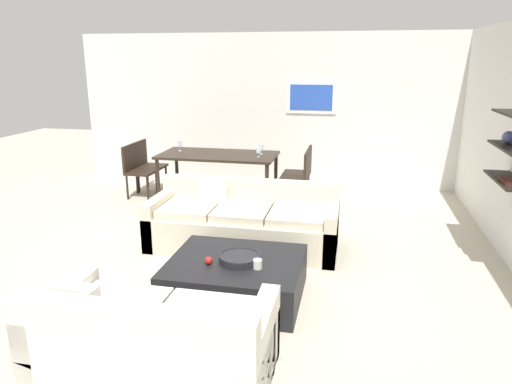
% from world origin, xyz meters
% --- Properties ---
extents(ground_plane, '(18.00, 18.00, 0.00)m').
position_xyz_m(ground_plane, '(0.00, 0.00, 0.00)').
color(ground_plane, '#BCB29E').
extents(back_wall_unit, '(8.40, 0.09, 2.70)m').
position_xyz_m(back_wall_unit, '(0.30, 3.53, 1.35)').
color(back_wall_unit, silver).
rests_on(back_wall_unit, ground).
extents(sofa_beige, '(2.28, 0.90, 0.78)m').
position_xyz_m(sofa_beige, '(-0.04, 0.34, 0.29)').
color(sofa_beige, beige).
rests_on(sofa_beige, ground).
extents(loveseat_white, '(1.65, 0.90, 0.78)m').
position_xyz_m(loveseat_white, '(-0.09, -2.25, 0.29)').
color(loveseat_white, silver).
rests_on(loveseat_white, ground).
extents(coffee_table, '(1.27, 1.09, 0.38)m').
position_xyz_m(coffee_table, '(0.18, -0.91, 0.19)').
color(coffee_table, black).
rests_on(coffee_table, ground).
extents(decorative_bowl, '(0.40, 0.40, 0.07)m').
position_xyz_m(decorative_bowl, '(0.22, -0.94, 0.42)').
color(decorative_bowl, black).
rests_on(decorative_bowl, coffee_table).
extents(candle_jar, '(0.08, 0.08, 0.09)m').
position_xyz_m(candle_jar, '(0.42, -1.05, 0.42)').
color(candle_jar, silver).
rests_on(candle_jar, coffee_table).
extents(apple_on_coffee_table, '(0.07, 0.07, 0.07)m').
position_xyz_m(apple_on_coffee_table, '(-0.05, -1.05, 0.42)').
color(apple_on_coffee_table, red).
rests_on(apple_on_coffee_table, coffee_table).
extents(dining_table, '(1.91, 0.95, 0.75)m').
position_xyz_m(dining_table, '(-0.93, 2.31, 0.68)').
color(dining_table, black).
rests_on(dining_table, ground).
extents(dining_chair_right_far, '(0.44, 0.44, 0.88)m').
position_xyz_m(dining_chair_right_far, '(0.43, 2.52, 0.50)').
color(dining_chair_right_far, black).
rests_on(dining_chair_right_far, ground).
extents(dining_chair_right_near, '(0.44, 0.44, 0.88)m').
position_xyz_m(dining_chair_right_near, '(0.43, 2.09, 0.50)').
color(dining_chair_right_near, black).
rests_on(dining_chair_right_near, ground).
extents(dining_chair_left_near, '(0.44, 0.44, 0.88)m').
position_xyz_m(dining_chair_left_near, '(-2.29, 2.09, 0.50)').
color(dining_chair_left_near, black).
rests_on(dining_chair_left_near, ground).
extents(dining_chair_left_far, '(0.44, 0.44, 0.88)m').
position_xyz_m(dining_chair_left_far, '(-2.29, 2.52, 0.50)').
color(dining_chair_left_far, black).
rests_on(dining_chair_left_far, ground).
extents(wine_glass_right_far, '(0.06, 0.06, 0.17)m').
position_xyz_m(wine_glass_right_far, '(-0.23, 2.42, 0.86)').
color(wine_glass_right_far, silver).
rests_on(wine_glass_right_far, dining_table).
extents(wine_glass_right_near, '(0.07, 0.07, 0.15)m').
position_xyz_m(wine_glass_right_near, '(-0.23, 2.19, 0.85)').
color(wine_glass_right_near, silver).
rests_on(wine_glass_right_near, dining_table).
extents(wine_glass_left_far, '(0.07, 0.07, 0.17)m').
position_xyz_m(wine_glass_left_far, '(-1.63, 2.42, 0.87)').
color(wine_glass_left_far, silver).
rests_on(wine_glass_left_far, dining_table).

